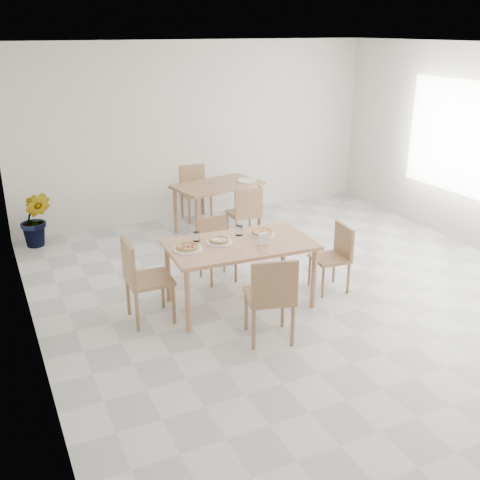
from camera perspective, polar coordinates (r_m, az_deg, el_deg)
name	(u,v)px	position (r m, az deg, el deg)	size (l,w,h in m)	color
main_table	(240,249)	(6.20, 0.00, -0.94)	(1.65, 1.00, 0.75)	tan
chair_south	(271,294)	(5.51, 3.21, -5.48)	(0.56, 0.56, 0.92)	#A07550
chair_north	(215,244)	(6.97, -2.53, -0.42)	(0.40, 0.40, 0.78)	#A07550
chair_west	(141,275)	(5.99, -10.05, -3.53)	(0.47, 0.47, 0.93)	#A07550
chair_east	(336,253)	(6.75, 9.68, -1.32)	(0.43, 0.43, 0.80)	#A07550
plate_margherita	(262,234)	(6.42, 2.26, 0.62)	(0.29, 0.29, 0.02)	white
plate_mushroom	(219,242)	(6.18, -2.14, -0.21)	(0.29, 0.29, 0.02)	white
plate_pepperoni	(187,249)	(6.01, -5.37, -0.91)	(0.32, 0.32, 0.02)	white
pizza_margherita	(262,232)	(6.41, 2.26, 0.81)	(0.33, 0.33, 0.03)	#E4B76B
pizza_mushroom	(219,240)	(6.17, -2.14, -0.01)	(0.25, 0.25, 0.03)	#E4B76B
pizza_pepperoni	(187,247)	(6.00, -5.37, -0.70)	(0.26, 0.26, 0.03)	#E4B76B
tumbler_a	(239,230)	(6.39, -0.09, 0.98)	(0.08, 0.08, 0.11)	white
tumbler_b	(196,237)	(6.23, -4.47, 0.33)	(0.08, 0.08, 0.10)	white
napkin_holder	(263,240)	(6.08, 2.38, 0.04)	(0.13, 0.07, 0.14)	silver
fork_a	(263,252)	(5.92, 2.32, -1.22)	(0.02, 0.19, 0.01)	silver
fork_b	(238,249)	(5.98, -0.18, -0.96)	(0.01, 0.16, 0.01)	silver
second_table	(218,190)	(8.58, -2.27, 5.10)	(1.42, 0.99, 0.75)	#A07550
chair_back_s	(246,211)	(8.10, 0.59, 2.98)	(0.44, 0.44, 0.85)	#A07550
chair_back_n	(195,188)	(9.24, -4.64, 5.28)	(0.45, 0.45, 0.88)	#A07550
plate_empty	(247,181)	(8.69, 0.70, 6.05)	(0.30, 0.30, 0.02)	white
potted_plant	(36,219)	(8.52, -20.03, 2.00)	(0.45, 0.36, 0.82)	#366C20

